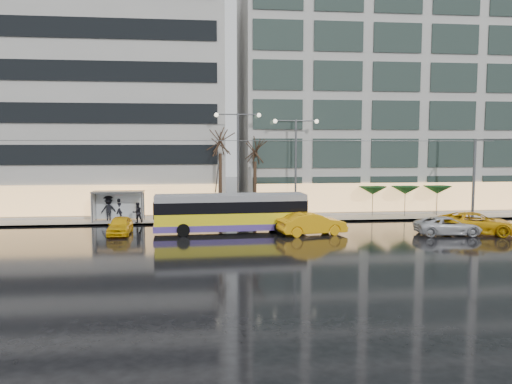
{
  "coord_description": "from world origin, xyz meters",
  "views": [
    {
      "loc": [
        -1.06,
        -31.65,
        6.46
      ],
      "look_at": [
        2.92,
        5.0,
        2.99
      ],
      "focal_mm": 35.0,
      "sensor_mm": 36.0,
      "label": 1
    }
  ],
  "objects": [
    {
      "name": "taxi_a",
      "position": [
        -7.0,
        4.92,
        0.66
      ],
      "size": [
        1.6,
        3.89,
        1.32
      ],
      "primitive_type": "imported",
      "rotation": [
        0.0,
        0.0,
        0.01
      ],
      "color": "yellow",
      "rests_on": "ground"
    },
    {
      "name": "taxi_c",
      "position": [
        18.82,
        2.37,
        0.78
      ],
      "size": [
        6.21,
        4.77,
        1.57
      ],
      "primitive_type": "imported",
      "rotation": [
        0.0,
        0.0,
        1.13
      ],
      "color": "#EBAA0C",
      "rests_on": "ground"
    },
    {
      "name": "ground",
      "position": [
        0.0,
        0.0,
        0.0
      ],
      "size": [
        140.0,
        140.0,
        0.0
      ],
      "primitive_type": "plane",
      "color": "black",
      "rests_on": "ground"
    },
    {
      "name": "kerb",
      "position": [
        2.0,
        9.05,
        0.07
      ],
      "size": [
        80.0,
        0.1,
        0.15
      ],
      "primitive_type": "cube",
      "color": "slate",
      "rests_on": "ground"
    },
    {
      "name": "street_lamp_near",
      "position": [
        2.0,
        10.8,
        5.99
      ],
      "size": [
        3.96,
        0.36,
        9.03
      ],
      "color": "#595B60",
      "rests_on": "sidewalk"
    },
    {
      "name": "parasol_b",
      "position": [
        17.0,
        11.0,
        2.45
      ],
      "size": [
        2.5,
        2.5,
        2.65
      ],
      "color": "#595B60",
      "rests_on": "sidewalk"
    },
    {
      "name": "street_lamp_far",
      "position": [
        7.0,
        10.8,
        5.71
      ],
      "size": [
        3.96,
        0.36,
        8.53
      ],
      "color": "#595B60",
      "rests_on": "sidewalk"
    },
    {
      "name": "parasol_c",
      "position": [
        20.0,
        11.0,
        2.45
      ],
      "size": [
        2.5,
        2.5,
        2.65
      ],
      "color": "#595B60",
      "rests_on": "sidewalk"
    },
    {
      "name": "pedestrian_b",
      "position": [
        -6.34,
        9.5,
        0.98
      ],
      "size": [
        1.01,
        0.94,
        1.67
      ],
      "color": "black",
      "rests_on": "sidewalk"
    },
    {
      "name": "sidewalk",
      "position": [
        2.0,
        14.0,
        0.07
      ],
      "size": [
        80.0,
        10.0,
        0.15
      ],
      "primitive_type": "cube",
      "color": "gray",
      "rests_on": "ground"
    },
    {
      "name": "building_left",
      "position": [
        -16.0,
        19.0,
        11.15
      ],
      "size": [
        34.0,
        14.0,
        22.0
      ],
      "primitive_type": "cube",
      "color": "#ACAAA4",
      "rests_on": "sidewalk"
    },
    {
      "name": "bus_shelter",
      "position": [
        -8.38,
        10.69,
        1.96
      ],
      "size": [
        4.2,
        1.6,
        2.51
      ],
      "color": "#595B60",
      "rests_on": "sidewalk"
    },
    {
      "name": "tree_a",
      "position": [
        0.5,
        11.0,
        7.09
      ],
      "size": [
        3.2,
        3.2,
        8.4
      ],
      "color": "black",
      "rests_on": "sidewalk"
    },
    {
      "name": "catenary",
      "position": [
        1.0,
        7.94,
        4.25
      ],
      "size": [
        42.24,
        5.12,
        7.0
      ],
      "color": "#595B60",
      "rests_on": "ground"
    },
    {
      "name": "pedestrian_a",
      "position": [
        -8.08,
        11.27,
        1.57
      ],
      "size": [
        1.17,
        1.18,
        2.19
      ],
      "color": "black",
      "rests_on": "sidewalk"
    },
    {
      "name": "building_right",
      "position": [
        19.0,
        19.0,
        12.65
      ],
      "size": [
        32.0,
        14.0,
        25.0
      ],
      "primitive_type": "cube",
      "color": "#ACAAA4",
      "rests_on": "sidewalk"
    },
    {
      "name": "sedan_silver",
      "position": [
        16.58,
        2.21,
        0.66
      ],
      "size": [
        4.88,
        2.55,
        1.31
      ],
      "primitive_type": "imported",
      "rotation": [
        0.0,
        0.0,
        1.49
      ],
      "color": "silver",
      "rests_on": "ground"
    },
    {
      "name": "pedestrian_c",
      "position": [
        -8.91,
        11.03,
        1.28
      ],
      "size": [
        1.35,
        1.0,
        2.11
      ],
      "color": "black",
      "rests_on": "sidewalk"
    },
    {
      "name": "tree_b",
      "position": [
        3.5,
        11.2,
        6.4
      ],
      "size": [
        3.2,
        3.2,
        7.7
      ],
      "color": "black",
      "rests_on": "sidewalk"
    },
    {
      "name": "trolleybus",
      "position": [
        1.03,
        4.85,
        1.4
      ],
      "size": [
        11.25,
        4.5,
        5.17
      ],
      "color": "yellow",
      "rests_on": "ground"
    },
    {
      "name": "taxi_b",
      "position": [
        6.81,
        3.3,
        0.81
      ],
      "size": [
        5.18,
        2.63,
        1.63
      ],
      "primitive_type": "imported",
      "rotation": [
        0.0,
        0.0,
        1.76
      ],
      "color": "#FFAA0D",
      "rests_on": "ground"
    },
    {
      "name": "parasol_a",
      "position": [
        14.0,
        11.0,
        2.45
      ],
      "size": [
        2.5,
        2.5,
        2.65
      ],
      "color": "#595B60",
      "rests_on": "sidewalk"
    }
  ]
}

